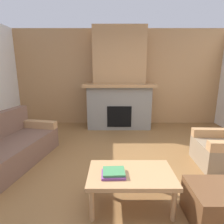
{
  "coord_description": "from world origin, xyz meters",
  "views": [
    {
      "loc": [
        -0.19,
        -2.47,
        1.61
      ],
      "look_at": [
        -0.19,
        0.82,
        0.84
      ],
      "focal_mm": 29.51,
      "sensor_mm": 36.0,
      "label": 1
    }
  ],
  "objects_px": {
    "armchair": "(224,149)",
    "ottoman": "(214,205)",
    "fireplace": "(119,86)",
    "coffee_table": "(131,177)",
    "couch": "(7,148)"
  },
  "relations": [
    {
      "from": "armchair",
      "to": "ottoman",
      "type": "bearing_deg",
      "value": -124.12
    },
    {
      "from": "armchair",
      "to": "ottoman",
      "type": "height_order",
      "value": "armchair"
    },
    {
      "from": "coffee_table",
      "to": "ottoman",
      "type": "bearing_deg",
      "value": -16.47
    },
    {
      "from": "armchair",
      "to": "fireplace",
      "type": "bearing_deg",
      "value": 127.39
    },
    {
      "from": "fireplace",
      "to": "coffee_table",
      "type": "relative_size",
      "value": 2.7
    },
    {
      "from": "fireplace",
      "to": "ottoman",
      "type": "xyz_separation_m",
      "value": [
        0.89,
        -3.42,
        -0.96
      ]
    },
    {
      "from": "couch",
      "to": "coffee_table",
      "type": "bearing_deg",
      "value": -26.17
    },
    {
      "from": "coffee_table",
      "to": "ottoman",
      "type": "relative_size",
      "value": 1.92
    },
    {
      "from": "fireplace",
      "to": "ottoman",
      "type": "height_order",
      "value": "fireplace"
    },
    {
      "from": "couch",
      "to": "coffee_table",
      "type": "xyz_separation_m",
      "value": [
        2.02,
        -0.99,
        0.09
      ]
    },
    {
      "from": "ottoman",
      "to": "armchair",
      "type": "bearing_deg",
      "value": 55.88
    },
    {
      "from": "fireplace",
      "to": "armchair",
      "type": "distance_m",
      "value": 2.93
    },
    {
      "from": "armchair",
      "to": "ottoman",
      "type": "distance_m",
      "value": 1.45
    },
    {
      "from": "fireplace",
      "to": "couch",
      "type": "xyz_separation_m",
      "value": [
        -1.99,
        -2.17,
        -0.88
      ]
    },
    {
      "from": "fireplace",
      "to": "armchair",
      "type": "height_order",
      "value": "fireplace"
    }
  ]
}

